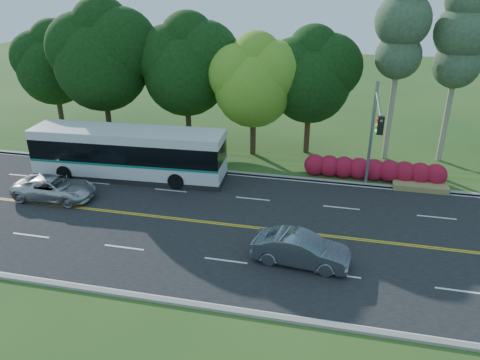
% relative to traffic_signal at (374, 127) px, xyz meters
% --- Properties ---
extents(ground, '(120.00, 120.00, 0.00)m').
position_rel_traffic_signal_xyz_m(ground, '(-6.49, -5.40, -4.67)').
color(ground, '#224D19').
rests_on(ground, ground).
extents(road, '(60.00, 14.00, 0.02)m').
position_rel_traffic_signal_xyz_m(road, '(-6.49, -5.40, -4.66)').
color(road, black).
rests_on(road, ground).
extents(curb_north, '(60.00, 0.30, 0.15)m').
position_rel_traffic_signal_xyz_m(curb_north, '(-6.49, 1.75, -4.60)').
color(curb_north, gray).
rests_on(curb_north, ground).
extents(curb_south, '(60.00, 0.30, 0.15)m').
position_rel_traffic_signal_xyz_m(curb_south, '(-6.49, -12.55, -4.60)').
color(curb_south, gray).
rests_on(curb_south, ground).
extents(grass_verge, '(60.00, 4.00, 0.10)m').
position_rel_traffic_signal_xyz_m(grass_verge, '(-6.49, 3.60, -4.62)').
color(grass_verge, '#224D19').
rests_on(grass_verge, ground).
extents(lane_markings, '(57.60, 13.82, 0.00)m').
position_rel_traffic_signal_xyz_m(lane_markings, '(-6.59, -5.40, -4.65)').
color(lane_markings, gold).
rests_on(lane_markings, road).
extents(tree_row, '(44.70, 9.10, 13.84)m').
position_rel_traffic_signal_xyz_m(tree_row, '(-11.65, 6.73, 2.06)').
color(tree_row, '#322516').
rests_on(tree_row, ground).
extents(bougainvillea_hedge, '(9.50, 2.25, 1.50)m').
position_rel_traffic_signal_xyz_m(bougainvillea_hedge, '(0.69, 2.75, -3.95)').
color(bougainvillea_hedge, maroon).
rests_on(bougainvillea_hedge, ground).
extents(traffic_signal, '(0.42, 6.10, 7.00)m').
position_rel_traffic_signal_xyz_m(traffic_signal, '(0.00, 0.00, 0.00)').
color(traffic_signal, gray).
rests_on(traffic_signal, ground).
extents(transit_bus, '(13.28, 3.48, 3.44)m').
position_rel_traffic_signal_xyz_m(transit_bus, '(-15.98, -0.43, -2.95)').
color(transit_bus, silver).
rests_on(transit_bus, road).
extents(sedan, '(4.90, 2.12, 1.57)m').
position_rel_traffic_signal_xyz_m(sedan, '(-3.34, -8.28, -3.87)').
color(sedan, slate).
rests_on(sedan, road).
extents(suv, '(5.20, 2.53, 1.42)m').
position_rel_traffic_signal_xyz_m(suv, '(-19.22, -4.54, -3.94)').
color(suv, silver).
rests_on(suv, road).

